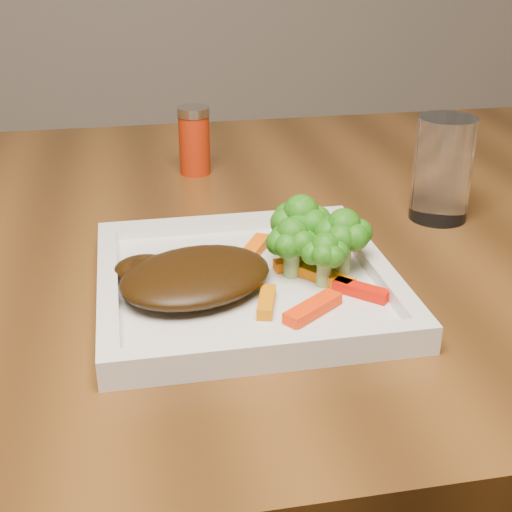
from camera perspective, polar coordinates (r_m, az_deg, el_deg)
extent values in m
cube|color=white|center=(0.67, -0.84, -2.47)|extent=(0.27, 0.27, 0.01)
ellipsoid|color=#311D07|center=(0.64, -4.85, -1.61)|extent=(0.17, 0.16, 0.03)
cube|color=#FF3304|center=(0.61, 4.57, -4.19)|extent=(0.06, 0.05, 0.01)
cube|color=red|center=(0.65, 8.40, -2.74)|extent=(0.05, 0.05, 0.01)
cube|color=orange|center=(0.62, 0.85, -3.68)|extent=(0.03, 0.05, 0.01)
cube|color=#F01303|center=(0.73, 6.69, 0.74)|extent=(0.05, 0.03, 0.01)
cube|color=#FF6204|center=(0.72, -0.13, 0.61)|extent=(0.04, 0.06, 0.01)
cube|color=orange|center=(0.66, 5.60, -1.68)|extent=(0.05, 0.05, 0.01)
cube|color=#FF6904|center=(0.69, 3.55, -0.58)|extent=(0.05, 0.02, 0.01)
cylinder|color=#A92409|center=(0.98, -4.96, 9.17)|extent=(0.05, 0.05, 0.09)
cylinder|color=white|center=(0.85, 14.70, 6.73)|extent=(0.07, 0.07, 0.12)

